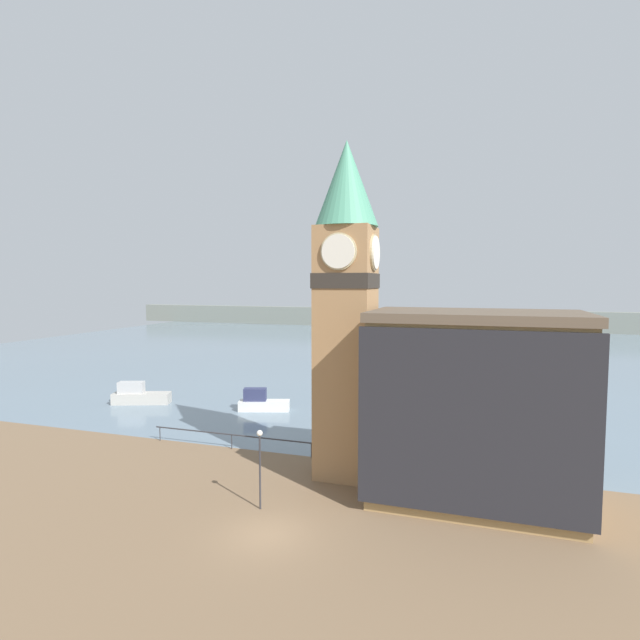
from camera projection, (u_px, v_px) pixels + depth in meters
ground_plane at (268, 534)px, 23.83m from camera, size 160.00×160.00×0.00m
water at (427, 348)px, 90.82m from camera, size 160.00×120.00×0.00m
far_shoreline at (443, 319)px, 128.55m from camera, size 180.00×3.00×5.00m
pier_railing at (232, 436)px, 35.96m from camera, size 12.79×0.08×1.09m
clock_tower at (346, 301)px, 30.46m from camera, size 3.84×3.84×20.52m
pier_building at (474, 407)px, 27.22m from camera, size 11.34×6.99×10.47m
boat_near at (262, 402)px, 46.74m from camera, size 4.94×2.77×2.11m
boat_far at (139, 396)px, 49.40m from camera, size 5.72×3.30×2.19m
mooring_bollard_near at (318, 464)px, 32.12m from camera, size 0.38×0.38×0.66m
lamp_post at (260, 455)px, 26.30m from camera, size 0.32×0.32×4.28m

